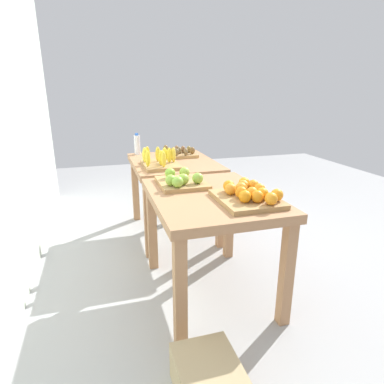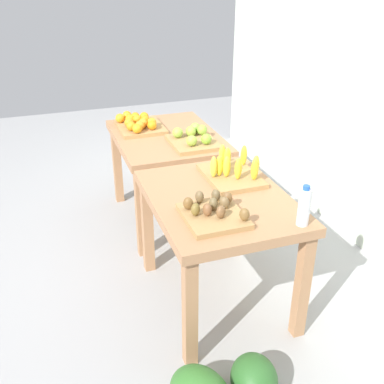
# 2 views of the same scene
# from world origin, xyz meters

# --- Properties ---
(ground_plane) EXTENTS (8.00, 8.00, 0.00)m
(ground_plane) POSITION_xyz_m (0.00, 0.00, 0.00)
(ground_plane) COLOR #A3A4A5
(display_table_left) EXTENTS (1.04, 0.80, 0.77)m
(display_table_left) POSITION_xyz_m (-0.56, 0.00, 0.65)
(display_table_left) COLOR #A97851
(display_table_left) RESTS_ON ground_plane
(display_table_right) EXTENTS (1.04, 0.80, 0.77)m
(display_table_right) POSITION_xyz_m (0.56, 0.00, 0.65)
(display_table_right) COLOR #A97851
(display_table_right) RESTS_ON ground_plane
(orange_bin) EXTENTS (0.47, 0.37, 0.11)m
(orange_bin) POSITION_xyz_m (-0.77, -0.18, 0.81)
(orange_bin) COLOR #AB834F
(orange_bin) RESTS_ON display_table_left
(apple_bin) EXTENTS (0.41, 0.34, 0.11)m
(apple_bin) POSITION_xyz_m (-0.31, 0.14, 0.81)
(apple_bin) COLOR #AB834F
(apple_bin) RESTS_ON display_table_left
(banana_crate) EXTENTS (0.44, 0.33, 0.17)m
(banana_crate) POSITION_xyz_m (0.35, 0.17, 0.81)
(banana_crate) COLOR #AB834F
(banana_crate) RESTS_ON display_table_right
(kiwi_bin) EXTENTS (0.36, 0.32, 0.10)m
(kiwi_bin) POSITION_xyz_m (0.78, -0.12, 0.80)
(kiwi_bin) COLOR #AB834F
(kiwi_bin) RESTS_ON display_table_right
(water_bottle) EXTENTS (0.07, 0.07, 0.23)m
(water_bottle) POSITION_xyz_m (1.00, 0.30, 0.87)
(water_bottle) COLOR silver
(water_bottle) RESTS_ON display_table_right
(watermelon_pile) EXTENTS (0.58, 0.63, 0.27)m
(watermelon_pile) POSITION_xyz_m (1.41, -0.28, 0.12)
(watermelon_pile) COLOR #2A692D
(watermelon_pile) RESTS_ON ground_plane
(cardboard_produce_box) EXTENTS (0.40, 0.30, 0.21)m
(cardboard_produce_box) POSITION_xyz_m (-1.41, 0.30, 0.10)
(cardboard_produce_box) COLOR tan
(cardboard_produce_box) RESTS_ON ground_plane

